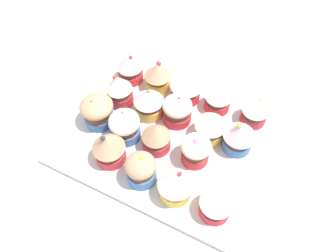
{
  "coord_description": "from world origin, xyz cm",
  "views": [
    {
      "loc": [
        34.01,
        16.83,
        58.01
      ],
      "look_at": [
        0.0,
        0.0,
        4.2
      ],
      "focal_mm": 35.5,
      "sensor_mm": 36.0,
      "label": 1
    }
  ],
  "objects_px": {
    "cupcake_0": "(130,68)",
    "cupcake_12": "(210,125)",
    "cupcake_10": "(140,169)",
    "cupcake_13": "(196,150)",
    "cupcake_2": "(98,111)",
    "cupcake_4": "(149,102)",
    "cupcake_11": "(218,98)",
    "cupcake_16": "(239,135)",
    "cupcake_5": "(125,126)",
    "cupcake_6": "(109,147)",
    "cupcake_14": "(175,184)",
    "baking_tray": "(168,136)",
    "cupcake_7": "(186,86)",
    "cupcake_9": "(156,137)",
    "cupcake_15": "(255,110)",
    "cupcake_3": "(158,76)",
    "cupcake_17": "(216,203)",
    "cupcake_8": "(179,111)"
  },
  "relations": [
    {
      "from": "cupcake_12",
      "to": "cupcake_6",
      "type": "bearing_deg",
      "value": -48.64
    },
    {
      "from": "cupcake_13",
      "to": "cupcake_7",
      "type": "bearing_deg",
      "value": -149.12
    },
    {
      "from": "cupcake_14",
      "to": "cupcake_6",
      "type": "bearing_deg",
      "value": -95.05
    },
    {
      "from": "cupcake_3",
      "to": "cupcake_10",
      "type": "relative_size",
      "value": 1.04
    },
    {
      "from": "cupcake_4",
      "to": "cupcake_12",
      "type": "xyz_separation_m",
      "value": [
        -0.0,
        0.14,
        0.0
      ]
    },
    {
      "from": "baking_tray",
      "to": "cupcake_2",
      "type": "distance_m",
      "value": 0.15
    },
    {
      "from": "cupcake_3",
      "to": "baking_tray",
      "type": "bearing_deg",
      "value": 36.32
    },
    {
      "from": "cupcake_3",
      "to": "cupcake_6",
      "type": "relative_size",
      "value": 0.94
    },
    {
      "from": "cupcake_4",
      "to": "cupcake_10",
      "type": "xyz_separation_m",
      "value": [
        0.14,
        0.06,
        0.0
      ]
    },
    {
      "from": "cupcake_2",
      "to": "cupcake_14",
      "type": "relative_size",
      "value": 0.89
    },
    {
      "from": "cupcake_4",
      "to": "cupcake_8",
      "type": "xyz_separation_m",
      "value": [
        -0.01,
        0.07,
        -0.0
      ]
    },
    {
      "from": "cupcake_3",
      "to": "cupcake_17",
      "type": "xyz_separation_m",
      "value": [
        0.22,
        0.22,
        -0.0
      ]
    },
    {
      "from": "cupcake_6",
      "to": "cupcake_4",
      "type": "bearing_deg",
      "value": 174.29
    },
    {
      "from": "cupcake_4",
      "to": "cupcake_11",
      "type": "xyz_separation_m",
      "value": [
        -0.08,
        0.12,
        -0.0
      ]
    },
    {
      "from": "cupcake_5",
      "to": "cupcake_0",
      "type": "bearing_deg",
      "value": -153.57
    },
    {
      "from": "cupcake_2",
      "to": "cupcake_16",
      "type": "distance_m",
      "value": 0.29
    },
    {
      "from": "cupcake_10",
      "to": "cupcake_17",
      "type": "xyz_separation_m",
      "value": [
        0.0,
        0.15,
        0.0
      ]
    },
    {
      "from": "cupcake_5",
      "to": "cupcake_12",
      "type": "relative_size",
      "value": 0.96
    },
    {
      "from": "cupcake_10",
      "to": "cupcake_11",
      "type": "height_order",
      "value": "cupcake_10"
    },
    {
      "from": "cupcake_0",
      "to": "cupcake_13",
      "type": "relative_size",
      "value": 1.04
    },
    {
      "from": "cupcake_15",
      "to": "cupcake_5",
      "type": "bearing_deg",
      "value": -55.23
    },
    {
      "from": "cupcake_4",
      "to": "cupcake_10",
      "type": "bearing_deg",
      "value": 22.49
    },
    {
      "from": "cupcake_5",
      "to": "baking_tray",
      "type": "bearing_deg",
      "value": 118.12
    },
    {
      "from": "cupcake_13",
      "to": "cupcake_17",
      "type": "relative_size",
      "value": 0.98
    },
    {
      "from": "cupcake_7",
      "to": "cupcake_6",
      "type": "bearing_deg",
      "value": -18.09
    },
    {
      "from": "cupcake_0",
      "to": "cupcake_7",
      "type": "bearing_deg",
      "value": 91.13
    },
    {
      "from": "cupcake_3",
      "to": "cupcake_7",
      "type": "relative_size",
      "value": 1.01
    },
    {
      "from": "cupcake_14",
      "to": "baking_tray",
      "type": "bearing_deg",
      "value": -148.19
    },
    {
      "from": "cupcake_5",
      "to": "cupcake_10",
      "type": "distance_m",
      "value": 0.1
    },
    {
      "from": "cupcake_13",
      "to": "cupcake_14",
      "type": "relative_size",
      "value": 0.86
    },
    {
      "from": "cupcake_2",
      "to": "cupcake_10",
      "type": "distance_m",
      "value": 0.16
    },
    {
      "from": "cupcake_0",
      "to": "cupcake_12",
      "type": "height_order",
      "value": "cupcake_12"
    },
    {
      "from": "cupcake_6",
      "to": "cupcake_17",
      "type": "xyz_separation_m",
      "value": [
        0.01,
        0.22,
        -0.0
      ]
    },
    {
      "from": "cupcake_9",
      "to": "cupcake_15",
      "type": "xyz_separation_m",
      "value": [
        -0.15,
        0.15,
        -0.0
      ]
    },
    {
      "from": "cupcake_0",
      "to": "cupcake_6",
      "type": "xyz_separation_m",
      "value": [
        0.2,
        0.07,
        0.01
      ]
    },
    {
      "from": "cupcake_11",
      "to": "cupcake_17",
      "type": "xyz_separation_m",
      "value": [
        0.22,
        0.08,
        0.0
      ]
    },
    {
      "from": "baking_tray",
      "to": "cupcake_4",
      "type": "relative_size",
      "value": 5.71
    },
    {
      "from": "baking_tray",
      "to": "cupcake_14",
      "type": "height_order",
      "value": "cupcake_14"
    },
    {
      "from": "cupcake_10",
      "to": "cupcake_13",
      "type": "relative_size",
      "value": 1.05
    },
    {
      "from": "cupcake_15",
      "to": "cupcake_11",
      "type": "bearing_deg",
      "value": -88.96
    },
    {
      "from": "cupcake_7",
      "to": "cupcake_12",
      "type": "relative_size",
      "value": 1.0
    },
    {
      "from": "cupcake_0",
      "to": "cupcake_5",
      "type": "height_order",
      "value": "same"
    },
    {
      "from": "cupcake_6",
      "to": "cupcake_14",
      "type": "relative_size",
      "value": 1.0
    },
    {
      "from": "cupcake_7",
      "to": "cupcake_15",
      "type": "bearing_deg",
      "value": 92.45
    },
    {
      "from": "cupcake_12",
      "to": "cupcake_16",
      "type": "xyz_separation_m",
      "value": [
        -0.0,
        0.06,
        0.0
      ]
    },
    {
      "from": "cupcake_10",
      "to": "cupcake_2",
      "type": "bearing_deg",
      "value": -118.56
    },
    {
      "from": "cupcake_7",
      "to": "cupcake_10",
      "type": "height_order",
      "value": "cupcake_7"
    },
    {
      "from": "cupcake_2",
      "to": "cupcake_5",
      "type": "xyz_separation_m",
      "value": [
        0.01,
        0.07,
        -0.0
      ]
    },
    {
      "from": "cupcake_11",
      "to": "cupcake_9",
      "type": "bearing_deg",
      "value": -25.93
    },
    {
      "from": "cupcake_0",
      "to": "cupcake_10",
      "type": "height_order",
      "value": "same"
    }
  ]
}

